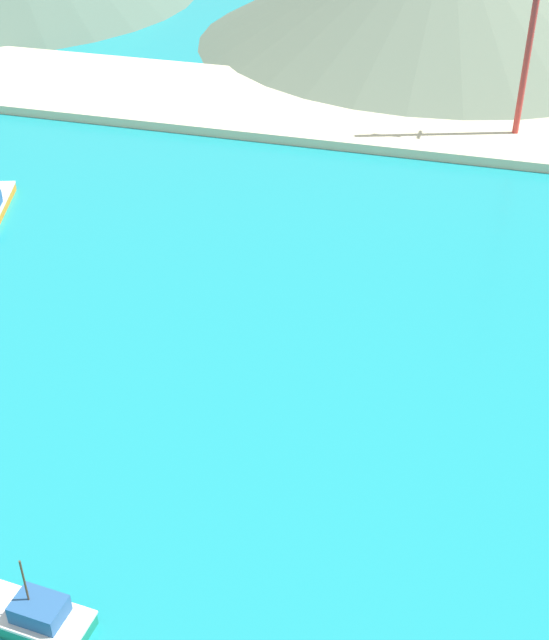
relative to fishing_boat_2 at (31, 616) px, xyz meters
name	(u,v)px	position (x,y,z in m)	size (l,w,h in m)	color
ground	(199,418)	(3.18, 21.05, -1.14)	(260.00, 280.00, 0.50)	teal
fishing_boat_2	(31,616)	(0.00, 0.00, 0.00)	(8.14, 3.60, 5.76)	#198466
beach_strip	(359,112)	(3.18, 87.02, -0.29)	(247.00, 24.74, 1.20)	beige
radio_tower	(536,3)	(24.30, 83.67, 16.63)	(3.44, 2.75, 34.35)	#B7332D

